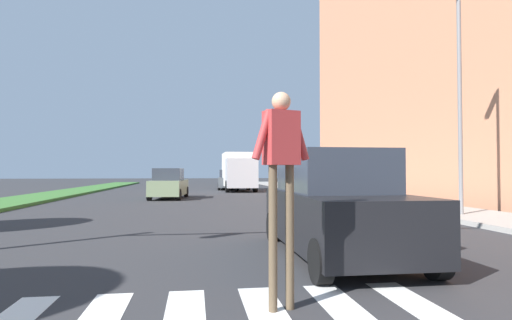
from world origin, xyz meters
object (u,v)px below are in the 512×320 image
Objects in this scene: pedestrian_performer at (281,164)px; suv_crossing at (336,206)px; street_lamp_right at (457,82)px; sedan_midblock at (169,185)px; truck_box_delivery at (238,171)px; sedan_distant at (228,180)px.

pedestrian_performer is 3.41m from suv_crossing.
street_lamp_right is 11.65m from pedestrian_performer.
truck_box_delivery is (4.96, 8.89, 0.83)m from sedan_midblock.
street_lamp_right reaches higher than truck_box_delivery.
truck_box_delivery reaches higher than sedan_distant.
sedan_distant is at bearing 69.98° from sedan_midblock.
sedan_distant is at bearing 86.61° from pedestrian_performer.
suv_crossing is 29.08m from sedan_distant.
sedan_midblock is at bearing -119.15° from truck_box_delivery.
pedestrian_performer is at bearing -82.96° from sedan_midblock.
suv_crossing is at bearing 60.38° from pedestrian_performer.
sedan_distant is 3.25m from truck_box_delivery.
street_lamp_right is at bearing -49.13° from sedan_midblock.
truck_box_delivery is (0.59, -3.09, 0.84)m from sedan_distant.
truck_box_delivery reaches higher than pedestrian_performer.
sedan_midblock is 0.71× the size of truck_box_delivery.
sedan_midblock reaches higher than sedan_distant.
pedestrian_performer reaches higher than sedan_midblock.
sedan_distant is (-5.86, 23.79, -3.80)m from street_lamp_right.
street_lamp_right reaches higher than sedan_midblock.
sedan_midblock is (-2.47, 20.01, -0.85)m from pedestrian_performer.
pedestrian_performer is at bearing -93.39° from sedan_distant.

